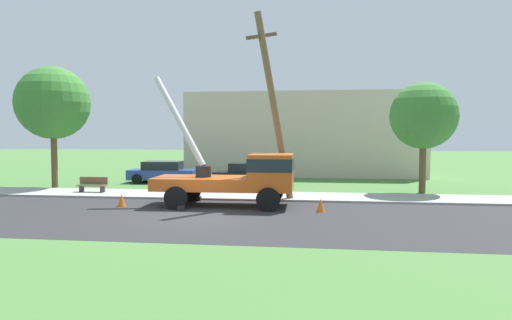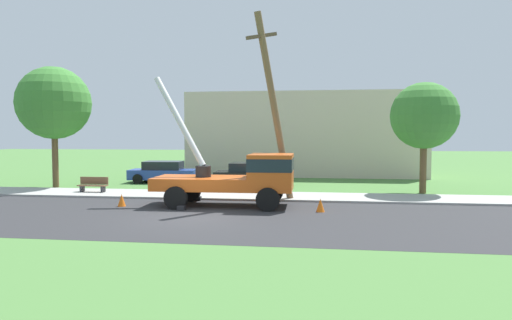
{
  "view_description": "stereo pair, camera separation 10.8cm",
  "coord_description": "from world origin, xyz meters",
  "px_view_note": "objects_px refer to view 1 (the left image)",
  "views": [
    {
      "loc": [
        4.85,
        -17.31,
        3.25
      ],
      "look_at": [
        2.02,
        4.04,
        2.01
      ],
      "focal_mm": 32.13,
      "sensor_mm": 36.0,
      "label": 1
    },
    {
      "loc": [
        4.96,
        -17.29,
        3.25
      ],
      "look_at": [
        2.02,
        4.04,
        2.01
      ],
      "focal_mm": 32.13,
      "sensor_mm": 36.0,
      "label": 2
    }
  ],
  "objects_px": {
    "utility_truck": "(243,175)",
    "traffic_cone_behind": "(122,200)",
    "traffic_cone_curbside": "(276,196)",
    "traffic_cone_ahead": "(321,205)",
    "leaning_utility_pole": "(274,106)",
    "roadside_tree_far": "(53,103)",
    "parked_sedan_black": "(250,174)",
    "park_bench": "(93,185)",
    "roadside_tree_near": "(424,116)",
    "parked_sedan_blue": "(163,172)"
  },
  "relations": [
    {
      "from": "leaning_utility_pole",
      "to": "roadside_tree_far",
      "type": "bearing_deg",
      "value": 162.85
    },
    {
      "from": "leaning_utility_pole",
      "to": "parked_sedan_blue",
      "type": "relative_size",
      "value": 1.95
    },
    {
      "from": "park_bench",
      "to": "roadside_tree_near",
      "type": "bearing_deg",
      "value": 8.26
    },
    {
      "from": "utility_truck",
      "to": "traffic_cone_behind",
      "type": "height_order",
      "value": "utility_truck"
    },
    {
      "from": "utility_truck",
      "to": "parked_sedan_black",
      "type": "relative_size",
      "value": 1.54
    },
    {
      "from": "traffic_cone_behind",
      "to": "roadside_tree_near",
      "type": "xyz_separation_m",
      "value": [
        14.36,
        6.53,
        3.92
      ]
    },
    {
      "from": "traffic_cone_ahead",
      "to": "parked_sedan_black",
      "type": "height_order",
      "value": "parked_sedan_black"
    },
    {
      "from": "traffic_cone_ahead",
      "to": "parked_sedan_blue",
      "type": "relative_size",
      "value": 0.12
    },
    {
      "from": "traffic_cone_curbside",
      "to": "traffic_cone_ahead",
      "type": "bearing_deg",
      "value": -49.1
    },
    {
      "from": "traffic_cone_behind",
      "to": "park_bench",
      "type": "relative_size",
      "value": 0.35
    },
    {
      "from": "traffic_cone_behind",
      "to": "parked_sedan_blue",
      "type": "xyz_separation_m",
      "value": [
        -1.51,
        9.88,
        0.43
      ]
    },
    {
      "from": "traffic_cone_behind",
      "to": "roadside_tree_far",
      "type": "bearing_deg",
      "value": 137.89
    },
    {
      "from": "parked_sedan_blue",
      "to": "parked_sedan_black",
      "type": "distance_m",
      "value": 6.03
    },
    {
      "from": "utility_truck",
      "to": "park_bench",
      "type": "xyz_separation_m",
      "value": [
        -8.75,
        3.15,
        -0.95
      ]
    },
    {
      "from": "park_bench",
      "to": "roadside_tree_near",
      "type": "height_order",
      "value": "roadside_tree_near"
    },
    {
      "from": "utility_truck",
      "to": "traffic_cone_ahead",
      "type": "bearing_deg",
      "value": -16.88
    },
    {
      "from": "parked_sedan_black",
      "to": "park_bench",
      "type": "height_order",
      "value": "parked_sedan_black"
    },
    {
      "from": "leaning_utility_pole",
      "to": "parked_sedan_black",
      "type": "xyz_separation_m",
      "value": [
        -2.17,
        6.84,
        -3.81
      ]
    },
    {
      "from": "traffic_cone_ahead",
      "to": "parked_sedan_blue",
      "type": "xyz_separation_m",
      "value": [
        -10.32,
        10.13,
        0.43
      ]
    },
    {
      "from": "traffic_cone_behind",
      "to": "roadside_tree_far",
      "type": "xyz_separation_m",
      "value": [
        -7.09,
        6.41,
        4.8
      ]
    },
    {
      "from": "utility_truck",
      "to": "roadside_tree_far",
      "type": "xyz_separation_m",
      "value": [
        -12.43,
        5.6,
        3.67
      ]
    },
    {
      "from": "roadside_tree_far",
      "to": "leaning_utility_pole",
      "type": "bearing_deg",
      "value": -17.15
    },
    {
      "from": "traffic_cone_behind",
      "to": "roadside_tree_near",
      "type": "distance_m",
      "value": 16.26
    },
    {
      "from": "traffic_cone_ahead",
      "to": "parked_sedan_black",
      "type": "relative_size",
      "value": 0.13
    },
    {
      "from": "utility_truck",
      "to": "leaning_utility_pole",
      "type": "distance_m",
      "value": 3.64
    },
    {
      "from": "traffic_cone_curbside",
      "to": "parked_sedan_blue",
      "type": "height_order",
      "value": "parked_sedan_blue"
    },
    {
      "from": "utility_truck",
      "to": "roadside_tree_near",
      "type": "distance_m",
      "value": 11.04
    },
    {
      "from": "parked_sedan_blue",
      "to": "parked_sedan_black",
      "type": "height_order",
      "value": "same"
    },
    {
      "from": "parked_sedan_blue",
      "to": "traffic_cone_ahead",
      "type": "bearing_deg",
      "value": -44.47
    },
    {
      "from": "traffic_cone_curbside",
      "to": "roadside_tree_near",
      "type": "height_order",
      "value": "roadside_tree_near"
    },
    {
      "from": "leaning_utility_pole",
      "to": "park_bench",
      "type": "distance_m",
      "value": 10.97
    },
    {
      "from": "traffic_cone_ahead",
      "to": "roadside_tree_far",
      "type": "distance_m",
      "value": 17.89
    },
    {
      "from": "utility_truck",
      "to": "parked_sedan_black",
      "type": "bearing_deg",
      "value": 96.19
    },
    {
      "from": "roadside_tree_near",
      "to": "utility_truck",
      "type": "bearing_deg",
      "value": -147.55
    },
    {
      "from": "parked_sedan_black",
      "to": "traffic_cone_curbside",
      "type": "bearing_deg",
      "value": -71.66
    },
    {
      "from": "utility_truck",
      "to": "traffic_cone_ahead",
      "type": "height_order",
      "value": "utility_truck"
    },
    {
      "from": "parked_sedan_blue",
      "to": "park_bench",
      "type": "bearing_deg",
      "value": -107.75
    },
    {
      "from": "utility_truck",
      "to": "roadside_tree_near",
      "type": "relative_size",
      "value": 1.13
    },
    {
      "from": "roadside_tree_near",
      "to": "traffic_cone_ahead",
      "type": "bearing_deg",
      "value": -129.29
    },
    {
      "from": "traffic_cone_behind",
      "to": "roadside_tree_near",
      "type": "bearing_deg",
      "value": 24.47
    },
    {
      "from": "parked_sedan_blue",
      "to": "roadside_tree_far",
      "type": "xyz_separation_m",
      "value": [
        -5.58,
        -3.47,
        4.36
      ]
    },
    {
      "from": "utility_truck",
      "to": "traffic_cone_curbside",
      "type": "distance_m",
      "value": 2.24
    },
    {
      "from": "traffic_cone_curbside",
      "to": "roadside_tree_far",
      "type": "bearing_deg",
      "value": 162.89
    },
    {
      "from": "leaning_utility_pole",
      "to": "traffic_cone_curbside",
      "type": "xyz_separation_m",
      "value": [
        0.1,
        -0.02,
        -4.25
      ]
    },
    {
      "from": "roadside_tree_near",
      "to": "traffic_cone_curbside",
      "type": "bearing_deg",
      "value": -150.13
    },
    {
      "from": "traffic_cone_behind",
      "to": "traffic_cone_ahead",
      "type": "bearing_deg",
      "value": -1.62
    },
    {
      "from": "traffic_cone_ahead",
      "to": "roadside_tree_near",
      "type": "xyz_separation_m",
      "value": [
        5.55,
        6.78,
        3.92
      ]
    },
    {
      "from": "traffic_cone_curbside",
      "to": "utility_truck",
      "type": "bearing_deg",
      "value": -135.7
    },
    {
      "from": "traffic_cone_curbside",
      "to": "roadside_tree_near",
      "type": "relative_size",
      "value": 0.09
    },
    {
      "from": "traffic_cone_ahead",
      "to": "parked_sedan_black",
      "type": "distance_m",
      "value": 10.25
    }
  ]
}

